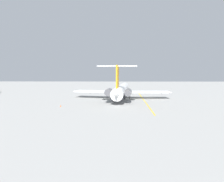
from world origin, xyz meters
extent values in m
plane|color=gray|center=(0.00, 0.00, 0.00)|extent=(326.42, 326.42, 0.00)
cylinder|color=white|center=(-4.77, 11.60, 3.61)|extent=(40.79, 8.56, 4.33)
cone|color=white|center=(15.40, 9.48, 3.61)|extent=(4.92, 4.60, 4.15)
cone|color=white|center=(-24.94, 13.73, 3.99)|extent=(6.66, 4.32, 3.68)
cube|color=black|center=(-4.77, 11.60, 2.63)|extent=(39.90, 8.55, 0.95)
cube|color=white|center=(-2.70, 22.62, 2.85)|extent=(10.37, 19.04, 0.43)
cube|color=white|center=(-5.05, 0.39, 2.85)|extent=(6.77, 18.03, 0.43)
cylinder|color=#515156|center=(-18.30, 16.53, 3.93)|extent=(5.64, 3.06, 2.51)
cube|color=white|center=(-18.38, 15.78, 3.93)|extent=(3.37, 1.71, 0.52)
cylinder|color=#515156|center=(-19.03, 9.61, 3.93)|extent=(5.64, 3.06, 2.51)
cube|color=white|center=(-18.95, 10.36, 3.93)|extent=(3.37, 1.71, 0.52)
cube|color=orange|center=(-22.25, 13.45, 9.60)|extent=(5.87, 1.05, 7.66)
cube|color=white|center=(-22.33, 16.95, 13.12)|extent=(4.70, 6.70, 0.30)
cube|color=white|center=(-23.06, 10.05, 13.12)|extent=(4.70, 6.70, 0.30)
cylinder|color=black|center=(7.55, 10.30, 1.64)|extent=(0.48, 0.48, 3.28)
cylinder|color=black|center=(-5.75, 15.19, 1.64)|extent=(0.48, 0.48, 3.28)
cylinder|color=black|center=(-6.48, 8.30, 1.64)|extent=(0.48, 0.48, 3.28)
cylinder|color=black|center=(20.09, 27.25, 0.43)|extent=(0.11, 0.11, 0.86)
cylinder|color=black|center=(19.96, 27.18, 0.43)|extent=(0.11, 0.11, 0.86)
cylinder|color=orange|center=(20.03, 27.21, 1.20)|extent=(0.29, 0.29, 0.68)
sphere|color=#8C6647|center=(20.03, 27.21, 1.67)|extent=(0.27, 0.27, 0.27)
cylinder|color=orange|center=(20.20, 27.30, 1.23)|extent=(0.08, 0.08, 0.58)
cylinder|color=orange|center=(19.86, 27.13, 1.23)|extent=(0.08, 0.08, 0.58)
cylinder|color=black|center=(17.47, 27.68, 0.42)|extent=(0.10, 0.10, 0.84)
cylinder|color=black|center=(17.43, 27.53, 0.42)|extent=(0.10, 0.10, 0.84)
cylinder|color=yellow|center=(17.45, 27.60, 1.18)|extent=(0.28, 0.28, 0.67)
sphere|color=#DBB28E|center=(17.45, 27.60, 1.64)|extent=(0.26, 0.26, 0.26)
cylinder|color=yellow|center=(17.50, 27.78, 1.21)|extent=(0.08, 0.08, 0.57)
cylinder|color=yellow|center=(17.40, 27.42, 1.21)|extent=(0.08, 0.08, 0.57)
cylinder|color=black|center=(14.36, -13.92, 0.40)|extent=(0.10, 0.10, 0.79)
cylinder|color=black|center=(14.48, -13.85, 0.40)|extent=(0.10, 0.10, 0.79)
cylinder|color=#262628|center=(14.42, -13.88, 1.10)|extent=(0.27, 0.27, 0.63)
sphere|color=#8C6647|center=(14.42, -13.88, 1.54)|extent=(0.25, 0.25, 0.25)
cylinder|color=#262628|center=(14.27, -13.97, 1.13)|extent=(0.07, 0.07, 0.53)
cylinder|color=#262628|center=(14.57, -13.79, 1.13)|extent=(0.07, 0.07, 0.53)
cylinder|color=black|center=(13.96, -9.38, 0.42)|extent=(0.10, 0.10, 0.85)
cylinder|color=black|center=(14.06, -9.49, 0.42)|extent=(0.10, 0.10, 0.85)
cylinder|color=orange|center=(14.01, -9.44, 1.18)|extent=(0.28, 0.28, 0.67)
sphere|color=#8C6647|center=(14.01, -9.44, 1.65)|extent=(0.26, 0.26, 0.26)
cylinder|color=orange|center=(13.89, -9.29, 1.22)|extent=(0.08, 0.08, 0.57)
cylinder|color=orange|center=(14.13, -9.58, 1.22)|extent=(0.08, 0.08, 0.57)
cone|color=#EA590F|center=(-27.06, 31.77, 0.28)|extent=(0.40, 0.40, 0.55)
cube|color=gold|center=(-4.77, 2.59, 0.00)|extent=(71.49, 3.04, 0.01)
camera|label=1|loc=(-93.90, 14.04, 10.99)|focal=33.85mm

